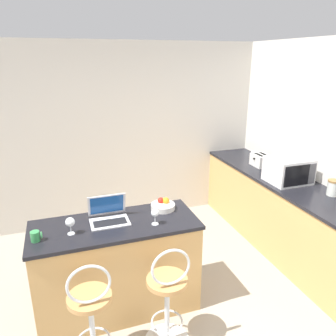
{
  "coord_description": "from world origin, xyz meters",
  "views": [
    {
      "loc": [
        -0.94,
        -1.93,
        2.37
      ],
      "look_at": [
        0.34,
        1.81,
        1.04
      ],
      "focal_mm": 35.0,
      "sensor_mm": 36.0,
      "label": 1
    }
  ],
  "objects": [
    {
      "name": "wine_glass_tall",
      "position": [
        -0.19,
        0.62,
        1.04
      ],
      "size": [
        0.07,
        0.07,
        0.15
      ],
      "color": "silver",
      "rests_on": "breakfast_bar"
    },
    {
      "name": "toaster",
      "position": [
        1.69,
        1.77,
        1.02
      ],
      "size": [
        0.23,
        0.26,
        0.17
      ],
      "color": "silver",
      "rests_on": "counter_right"
    },
    {
      "name": "wall_back",
      "position": [
        0.0,
        2.69,
        1.3
      ],
      "size": [
        12.0,
        0.06,
        2.6
      ],
      "color": "silver",
      "rests_on": "ground_plane"
    },
    {
      "name": "laptop",
      "position": [
        -0.58,
        0.84,
        0.99
      ],
      "size": [
        0.35,
        0.28,
        0.23
      ],
      "color": "silver",
      "rests_on": "breakfast_bar"
    },
    {
      "name": "wine_glass_short",
      "position": [
        -0.92,
        0.69,
        1.04
      ],
      "size": [
        0.08,
        0.08,
        0.15
      ],
      "color": "silver",
      "rests_on": "breakfast_bar"
    },
    {
      "name": "mug_white",
      "position": [
        1.85,
        2.17,
        0.98
      ],
      "size": [
        0.1,
        0.08,
        0.09
      ],
      "color": "white",
      "rests_on": "counter_right"
    },
    {
      "name": "bar_stool_far",
      "position": [
        -0.22,
        0.17,
        0.47
      ],
      "size": [
        0.4,
        0.4,
        1.0
      ],
      "color": "silver",
      "rests_on": "ground_plane"
    },
    {
      "name": "mug_green",
      "position": [
        -1.2,
        0.67,
        0.98
      ],
      "size": [
        0.09,
        0.07,
        0.09
      ],
      "color": "#338447",
      "rests_on": "breakfast_bar"
    },
    {
      "name": "breakfast_bar",
      "position": [
        -0.54,
        0.75,
        0.47
      ],
      "size": [
        1.52,
        0.63,
        0.94
      ],
      "color": "tan",
      "rests_on": "ground_plane"
    },
    {
      "name": "microwave",
      "position": [
        1.64,
        1.12,
        1.09
      ],
      "size": [
        0.47,
        0.4,
        0.31
      ],
      "color": "silver",
      "rests_on": "counter_right"
    },
    {
      "name": "fruit_bowl",
      "position": [
        -0.02,
        0.9,
        0.97
      ],
      "size": [
        0.24,
        0.24,
        0.11
      ],
      "color": "silver",
      "rests_on": "breakfast_bar"
    },
    {
      "name": "bar_stool_near",
      "position": [
        -0.85,
        0.17,
        0.47
      ],
      "size": [
        0.4,
        0.4,
        1.0
      ],
      "color": "silver",
      "rests_on": "ground_plane"
    },
    {
      "name": "counter_right",
      "position": [
        1.67,
        1.08,
        0.47
      ],
      "size": [
        0.66,
        3.19,
        0.94
      ],
      "color": "tan",
      "rests_on": "ground_plane"
    },
    {
      "name": "storage_jar",
      "position": [
        1.84,
        0.63,
        1.02
      ],
      "size": [
        0.12,
        0.12,
        0.18
      ],
      "color": "silver",
      "rests_on": "counter_right"
    }
  ]
}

